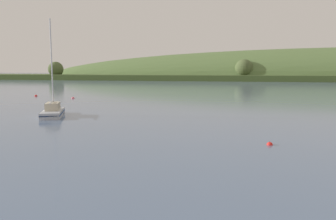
{
  "coord_description": "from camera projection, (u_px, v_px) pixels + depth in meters",
  "views": [
    {
      "loc": [
        18.02,
        -7.46,
        6.61
      ],
      "look_at": [
        5.42,
        29.13,
        1.92
      ],
      "focal_mm": 35.18,
      "sensor_mm": 36.0,
      "label": 1
    }
  ],
  "objects": [
    {
      "name": "sailboat_near_mooring",
      "position": [
        54.0,
        113.0,
        48.41
      ],
      "size": [
        6.75,
        8.86,
        15.16
      ],
      "rotation": [
        0.0,
        0.0,
        2.11
      ],
      "color": "#ADB2BC",
      "rests_on": "ground"
    },
    {
      "name": "mooring_buoy_foreground",
      "position": [
        73.0,
        98.0,
        77.34
      ],
      "size": [
        0.77,
        0.77,
        0.85
      ],
      "color": "#E06675",
      "rests_on": "ground"
    },
    {
      "name": "mooring_buoy_midchannel",
      "position": [
        36.0,
        96.0,
        84.18
      ],
      "size": [
        0.75,
        0.75,
        0.83
      ],
      "color": "red",
      "rests_on": "ground"
    },
    {
      "name": "mooring_buoy_off_fishing_boat",
      "position": [
        270.0,
        145.0,
        29.26
      ],
      "size": [
        0.54,
        0.54,
        0.62
      ],
      "color": "red",
      "rests_on": "ground"
    }
  ]
}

